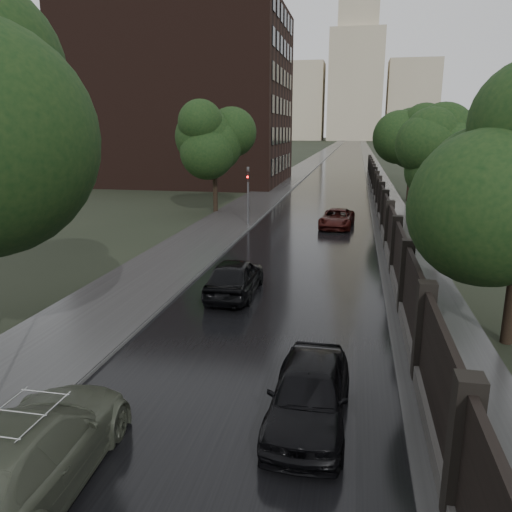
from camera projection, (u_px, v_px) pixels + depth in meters
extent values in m
plane|color=black|center=(192.00, 485.00, 9.23)|extent=(800.00, 800.00, 0.00)
cube|color=black|center=(350.00, 147.00, 189.81)|extent=(8.00, 420.00, 0.02)
cube|color=#2D2D2D|center=(334.00, 146.00, 190.93)|extent=(4.00, 420.00, 0.16)
cube|color=#2D2D2D|center=(365.00, 147.00, 188.76)|extent=(3.00, 420.00, 0.08)
cube|color=#383533|center=(379.00, 211.00, 38.71)|extent=(0.40, 75.00, 0.50)
cube|color=black|center=(380.00, 195.00, 38.40)|extent=(0.15, 75.00, 2.00)
cube|color=black|center=(369.00, 164.00, 74.56)|extent=(0.45, 0.45, 2.70)
cylinder|color=black|center=(215.00, 176.00, 38.53)|extent=(0.36, 0.36, 5.85)
sphere|color=black|center=(214.00, 145.00, 37.95)|extent=(4.25, 4.25, 4.25)
cylinder|color=black|center=(442.00, 196.00, 28.04)|extent=(0.36, 0.36, 5.53)
sphere|color=black|center=(445.00, 156.00, 27.49)|extent=(4.08, 4.08, 4.08)
cylinder|color=black|center=(410.00, 171.00, 45.15)|extent=(0.36, 0.36, 5.53)
sphere|color=black|center=(412.00, 146.00, 44.60)|extent=(4.08, 4.08, 4.08)
cylinder|color=#59595E|center=(248.00, 204.00, 33.43)|extent=(0.12, 0.12, 3.00)
imported|color=#59595E|center=(248.00, 174.00, 32.94)|extent=(0.16, 0.20, 1.00)
sphere|color=#FF0C0C|center=(248.00, 177.00, 32.83)|extent=(0.14, 0.14, 0.14)
cube|color=black|center=(183.00, 98.00, 59.58)|extent=(24.00, 18.00, 20.00)
cube|color=tan|center=(300.00, 102.00, 294.98)|extent=(28.00, 22.00, 44.00)
cube|color=tan|center=(412.00, 101.00, 282.89)|extent=(28.00, 22.00, 44.00)
cube|color=tan|center=(355.00, 87.00, 286.96)|extent=(30.00, 30.00, 60.00)
cube|color=tan|center=(359.00, 11.00, 277.09)|extent=(22.00, 22.00, 40.00)
imported|color=#494E3F|center=(27.00, 454.00, 8.87)|extent=(2.59, 5.58, 1.58)
imported|color=black|center=(235.00, 277.00, 19.68)|extent=(1.86, 4.46, 1.51)
imported|color=black|center=(309.00, 393.00, 11.04)|extent=(1.78, 4.29, 1.45)
imported|color=black|center=(337.00, 218.00, 33.28)|extent=(2.39, 4.59, 1.24)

